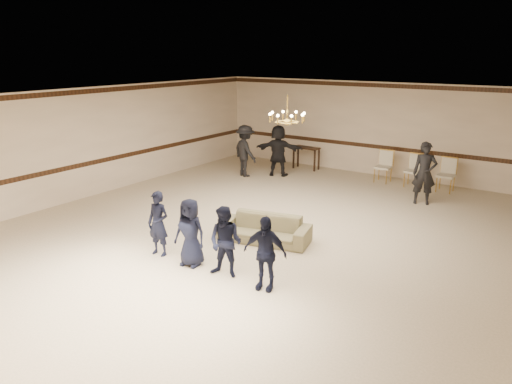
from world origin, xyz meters
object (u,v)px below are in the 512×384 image
boy_a (158,224)px  adult_left (245,151)px  settee (264,229)px  console_table (306,158)px  adult_right (424,173)px  boy_c (226,242)px  banquet_chair_mid (414,171)px  boy_d (265,253)px  boy_b (190,232)px  banquet_chair_right (446,175)px  banquet_chair_left (383,167)px  adult_mid (278,150)px  chandelier (287,108)px

boy_a → adult_left: adult_left is taller
settee → console_table: bearing=98.2°
adult_right → boy_a: bearing=-138.0°
boy_c → console_table: size_ratio=1.42×
adult_left → banquet_chair_mid: size_ratio=1.72×
boy_c → adult_left: size_ratio=0.79×
adult_right → banquet_chair_mid: bearing=95.1°
boy_d → boy_c: bearing=166.6°
boy_a → boy_b: same height
banquet_chair_right → settee: bearing=-109.0°
settee → adult_left: adult_left is taller
adult_right → boy_d: bearing=-117.6°
settee → boy_a: bearing=-140.2°
adult_left → banquet_chair_right: (6.23, 1.92, -0.37)m
banquet_chair_left → boy_b: bearing=-97.8°
boy_c → adult_right: bearing=64.5°
boy_b → console_table: bearing=96.2°
boy_c → banquet_chair_mid: 8.50m
adult_mid → banquet_chair_right: 5.48m
adult_mid → boy_d: bearing=100.5°
adult_left → banquet_chair_right: bearing=-139.9°
settee → banquet_chair_right: size_ratio=1.99×
adult_right → settee: bearing=-133.8°
banquet_chair_right → console_table: size_ratio=1.06×
adult_left → chandelier: bearing=160.9°
adult_mid → banquet_chair_mid: size_ratio=1.72×
boy_d → adult_mid: adult_mid is taller
boy_b → settee: boy_b is taller
settee → banquet_chair_left: 6.56m
boy_b → adult_left: size_ratio=0.79×
boy_b → console_table: boy_b is taller
banquet_chair_mid → boy_d: bearing=-88.8°
boy_c → banquet_chair_left: size_ratio=1.35×
boy_c → settee: size_ratio=0.68×
boy_a → console_table: boy_a is taller
chandelier → banquet_chair_left: (0.64, 5.16, -2.36)m
boy_d → banquet_chair_left: bearing=82.8°
boy_a → console_table: bearing=91.7°
chandelier → boy_c: (0.65, -3.28, -2.18)m
boy_a → banquet_chair_mid: bearing=65.4°
settee → adult_right: size_ratio=1.16×
boy_d → adult_mid: (-4.24, 7.22, 0.19)m
chandelier → settee: 2.94m
boy_a → boy_c: bearing=-6.4°
chandelier → banquet_chair_mid: chandelier is taller
boy_a → adult_mid: 7.39m
boy_c → console_table: bearing=98.2°
adult_right → banquet_chair_right: (0.23, 1.62, -0.37)m
banquet_chair_right → banquet_chair_left: bearing=-179.2°
adult_right → banquet_chair_left: bearing=117.2°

